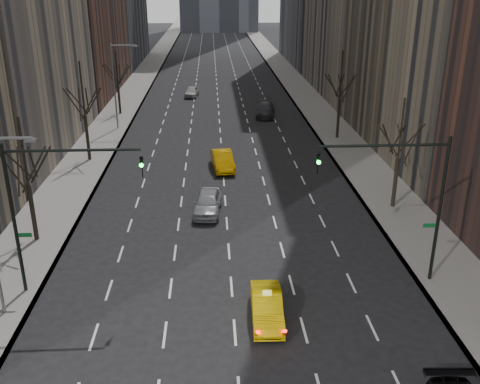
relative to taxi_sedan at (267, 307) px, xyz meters
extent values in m
cube|color=slate|center=(-13.84, 61.03, -0.60)|extent=(4.50, 320.00, 0.15)
cube|color=slate|center=(10.66, 61.03, -0.60)|extent=(4.50, 320.00, 0.15)
cylinder|color=black|center=(-13.59, 9.03, 1.26)|extent=(0.28, 0.28, 3.57)
cylinder|color=black|center=(-13.59, 9.03, 5.17)|extent=(0.16, 0.16, 4.25)
cylinder|color=black|center=(-13.44, 9.88, 4.27)|extent=(0.42, 1.80, 2.52)
cylinder|color=black|center=(-12.78, 9.33, 4.27)|extent=(1.74, 0.72, 2.52)
cylinder|color=black|center=(-12.93, 8.48, 4.27)|extent=(1.46, 1.25, 2.52)
cylinder|color=black|center=(-13.74, 8.18, 4.27)|extent=(0.42, 1.80, 2.52)
cylinder|color=black|center=(-14.39, 8.74, 4.27)|extent=(1.74, 0.72, 2.52)
cylinder|color=black|center=(-14.25, 9.59, 4.27)|extent=(1.46, 1.25, 2.52)
cylinder|color=black|center=(-13.59, 25.03, 1.47)|extent=(0.28, 0.28, 3.99)
cylinder|color=black|center=(-13.59, 25.03, 5.84)|extent=(0.16, 0.16, 4.75)
cylinder|color=black|center=(-13.44, 25.88, 4.69)|extent=(0.42, 1.80, 2.52)
cylinder|color=black|center=(-12.78, 25.33, 4.69)|extent=(1.74, 0.72, 2.52)
cylinder|color=black|center=(-12.93, 24.48, 4.69)|extent=(1.46, 1.25, 2.52)
cylinder|color=black|center=(-13.74, 24.18, 4.69)|extent=(0.42, 1.80, 2.52)
cylinder|color=black|center=(-14.39, 24.74, 4.69)|extent=(1.74, 0.72, 2.52)
cylinder|color=black|center=(-14.25, 25.59, 4.69)|extent=(1.46, 1.25, 2.52)
cylinder|color=black|center=(-13.59, 43.03, 1.15)|extent=(0.28, 0.28, 3.36)
cylinder|color=black|center=(-13.59, 43.03, 4.83)|extent=(0.16, 0.16, 4.00)
cylinder|color=black|center=(-13.44, 43.88, 4.06)|extent=(0.42, 1.80, 2.52)
cylinder|color=black|center=(-12.78, 43.33, 4.06)|extent=(1.74, 0.72, 2.52)
cylinder|color=black|center=(-12.93, 42.48, 4.06)|extent=(1.46, 1.25, 2.52)
cylinder|color=black|center=(-13.74, 42.18, 4.06)|extent=(0.42, 1.80, 2.52)
cylinder|color=black|center=(-14.39, 42.74, 4.06)|extent=(1.74, 0.72, 2.52)
cylinder|color=black|center=(-14.25, 43.59, 4.06)|extent=(1.46, 1.25, 2.52)
cylinder|color=black|center=(10.41, 13.03, 1.26)|extent=(0.28, 0.28, 3.57)
cylinder|color=black|center=(10.41, 13.03, 5.17)|extent=(0.16, 0.16, 4.25)
cylinder|color=black|center=(10.56, 13.88, 4.27)|extent=(0.42, 1.80, 2.52)
cylinder|color=black|center=(11.22, 13.33, 4.27)|extent=(1.74, 0.72, 2.52)
cylinder|color=black|center=(11.07, 12.48, 4.27)|extent=(1.46, 1.25, 2.52)
cylinder|color=black|center=(10.26, 12.18, 4.27)|extent=(0.42, 1.80, 2.52)
cylinder|color=black|center=(9.61, 12.74, 4.27)|extent=(1.74, 0.72, 2.52)
cylinder|color=black|center=(9.75, 13.59, 4.27)|extent=(1.46, 1.25, 2.52)
cylinder|color=black|center=(10.41, 31.03, 1.47)|extent=(0.28, 0.28, 3.99)
cylinder|color=black|center=(10.41, 31.03, 5.84)|extent=(0.16, 0.16, 4.75)
cylinder|color=black|center=(10.56, 31.88, 4.69)|extent=(0.42, 1.80, 2.52)
cylinder|color=black|center=(11.22, 31.33, 4.69)|extent=(1.74, 0.72, 2.52)
cylinder|color=black|center=(11.07, 30.48, 4.69)|extent=(1.46, 1.25, 2.52)
cylinder|color=black|center=(10.26, 30.18, 4.69)|extent=(0.42, 1.80, 2.52)
cylinder|color=black|center=(9.61, 30.74, 4.69)|extent=(1.74, 0.72, 2.52)
cylinder|color=black|center=(9.75, 31.59, 4.69)|extent=(1.46, 1.25, 2.52)
cylinder|color=black|center=(-12.39, 3.03, 3.47)|extent=(0.18, 0.18, 8.00)
cylinder|color=black|center=(-9.14, 3.03, 7.07)|extent=(6.50, 0.14, 0.14)
imported|color=black|center=(-5.89, 3.03, 6.17)|extent=(0.18, 0.22, 1.10)
sphere|color=#0CFF33|center=(-5.89, 2.85, 6.32)|extent=(0.20, 0.20, 0.20)
cube|color=#0C5926|center=(-11.99, 3.03, 2.67)|extent=(0.70, 0.04, 0.22)
cylinder|color=black|center=(9.21, 3.03, 3.47)|extent=(0.18, 0.18, 8.00)
cylinder|color=black|center=(5.96, 3.03, 7.07)|extent=(6.50, 0.14, 0.14)
imported|color=black|center=(2.71, 3.03, 6.17)|extent=(0.18, 0.22, 1.10)
sphere|color=#0CFF33|center=(2.71, 2.85, 6.32)|extent=(0.20, 0.20, 0.20)
cube|color=#0C5926|center=(8.81, 3.03, 2.67)|extent=(0.70, 0.04, 0.22)
cylinder|color=slate|center=(-11.49, 1.03, 8.27)|extent=(2.60, 0.14, 0.14)
cube|color=slate|center=(-10.29, 1.03, 8.17)|extent=(0.50, 0.22, 0.15)
cylinder|color=slate|center=(-12.79, 36.03, 3.97)|extent=(0.16, 0.16, 9.00)
cylinder|color=slate|center=(-11.49, 36.03, 8.27)|extent=(2.60, 0.14, 0.14)
cube|color=slate|center=(-10.29, 36.03, 8.17)|extent=(0.50, 0.22, 0.15)
imported|color=yellow|center=(0.00, 0.00, 0.00)|extent=(1.56, 4.17, 1.36)
imported|color=#9A9CA1|center=(-2.87, 12.90, 0.08)|extent=(2.21, 4.62, 1.52)
imported|color=#F6A905|center=(-1.60, 22.21, 0.10)|extent=(2.15, 4.88, 1.56)
imported|color=#2E2E33|center=(3.97, 41.14, 0.09)|extent=(2.83, 5.57, 1.55)
imported|color=#BBBBBB|center=(-5.20, 53.25, 0.02)|extent=(2.17, 4.31, 1.41)
camera|label=1|loc=(-2.46, -21.66, 14.62)|focal=40.00mm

